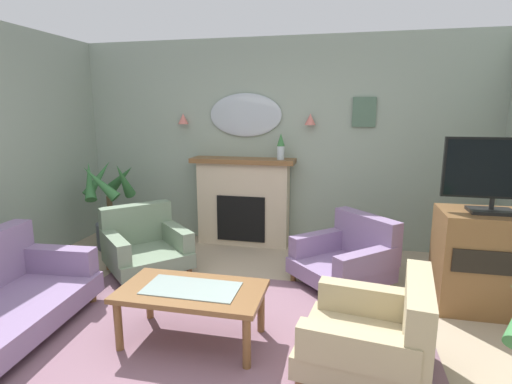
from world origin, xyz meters
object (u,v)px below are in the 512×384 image
tv_cabinet (484,261)px  armchair_beside_couch (376,333)px  mantel_vase_left (281,146)px  tv_flatscreen (496,173)px  armchair_near_fireplace (144,244)px  potted_plant_tall_palm (109,206)px  wall_mirror (245,115)px  framed_picture (364,112)px  armchair_in_corner (348,256)px  wall_sconce_right (310,119)px  wall_sconce_left (183,119)px  coffee_table (192,295)px  fireplace (243,202)px

tv_cabinet → armchair_beside_couch: bearing=-130.3°
mantel_vase_left → tv_flatscreen: (2.05, -1.26, -0.09)m
armchair_near_fireplace → armchair_beside_couch: 2.74m
armchair_beside_couch → potted_plant_tall_palm: bearing=149.1°
tv_cabinet → tv_flatscreen: size_ratio=1.07×
armchair_beside_couch → tv_flatscreen: bearing=49.2°
tv_flatscreen → armchair_beside_couch: bearing=-130.8°
wall_mirror → tv_flatscreen: bearing=-29.4°
mantel_vase_left → framed_picture: size_ratio=0.92×
tv_cabinet → potted_plant_tall_palm: potted_plant_tall_palm is taller
wall_mirror → potted_plant_tall_palm: size_ratio=0.83×
framed_picture → tv_flatscreen: size_ratio=0.43×
armchair_near_fireplace → armchair_in_corner: (2.22, 0.11, 0.00)m
mantel_vase_left → armchair_in_corner: mantel_vase_left is taller
wall_sconce_right → tv_cabinet: size_ratio=0.16×
mantel_vase_left → tv_flatscreen: bearing=-31.7°
wall_sconce_left → potted_plant_tall_palm: 1.50m
wall_sconce_right → potted_plant_tall_palm: size_ratio=0.12×
armchair_near_fireplace → tv_flatscreen: size_ratio=1.36×
armchair_near_fireplace → armchair_beside_couch: size_ratio=1.24×
framed_picture → tv_flatscreen: framed_picture is taller
coffee_table → tv_cabinet: bearing=24.6°
tv_cabinet → wall_sconce_right: bearing=141.3°
tv_cabinet → potted_plant_tall_palm: (-4.20, 0.74, 0.11)m
tv_flatscreen → potted_plant_tall_palm: bearing=169.8°
armchair_in_corner → tv_cabinet: 1.21m
wall_sconce_left → tv_flatscreen: size_ratio=0.17×
fireplace → framed_picture: 1.91m
wall_mirror → armchair_in_corner: size_ratio=0.84×
wall_sconce_left → tv_flatscreen: bearing=-22.1°
tv_flatscreen → fireplace: bearing=153.1°
wall_sconce_right → tv_flatscreen: (1.70, -1.38, -0.41)m
wall_mirror → wall_sconce_right: 0.85m
framed_picture → wall_sconce_right: bearing=-174.7°
mantel_vase_left → armchair_near_fireplace: (-1.36, -1.10, -1.03)m
fireplace → mantel_vase_left: size_ratio=4.12×
wall_mirror → potted_plant_tall_palm: wall_mirror is taller
armchair_beside_couch → coffee_table: bearing=175.8°
armchair_in_corner → potted_plant_tall_palm: potted_plant_tall_palm is taller
armchair_near_fireplace → potted_plant_tall_palm: (-0.80, 0.60, 0.25)m
wall_sconce_left → armchair_near_fireplace: wall_sconce_left is taller
wall_sconce_left → fireplace: bearing=-6.2°
wall_sconce_left → armchair_in_corner: size_ratio=0.12×
coffee_table → armchair_in_corner: size_ratio=0.96×
wall_mirror → potted_plant_tall_palm: bearing=-157.8°
wall_sconce_left → potted_plant_tall_palm: (-0.80, -0.62, -1.10)m
fireplace → armchair_in_corner: 1.72m
armchair_beside_couch → potted_plant_tall_palm: (-3.20, 1.91, 0.25)m
armchair_near_fireplace → tv_flatscreen: tv_flatscreen is taller
wall_sconce_left → armchair_beside_couch: bearing=-46.6°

